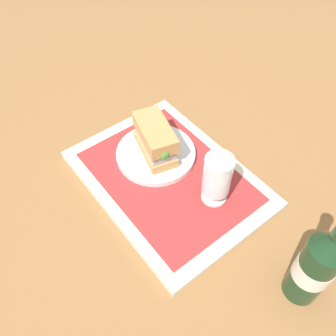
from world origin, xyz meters
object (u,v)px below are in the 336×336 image
sandwich (156,140)px  beer_bottle (316,266)px  plate (156,154)px  beer_glass (217,177)px

sandwich → beer_bottle: size_ratio=0.54×
sandwich → plate: bearing=180.0°
sandwich → beer_glass: 0.17m
beer_glass → plate: bearing=-171.2°
beer_glass → beer_bottle: (0.25, -0.01, 0.01)m
plate → beer_glass: size_ratio=1.52×
sandwich → beer_glass: (0.17, 0.03, 0.01)m
beer_bottle → sandwich: bearing=-176.8°
plate → beer_bottle: 0.43m
plate → beer_bottle: beer_bottle is taller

